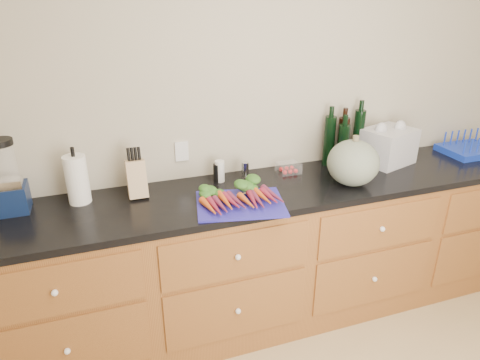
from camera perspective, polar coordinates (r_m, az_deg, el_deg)
name	(u,v)px	position (r m, az deg, el deg)	size (l,w,h in m)	color
wall_back	(272,113)	(2.75, 4.32, 8.96)	(4.10, 0.05, 2.60)	#BAB19A
cabinets	(288,253)	(2.83, 6.42, -9.65)	(3.60, 0.64, 0.90)	brown
countertop	(291,187)	(2.60, 6.85, -0.94)	(3.64, 0.62, 0.04)	black
cutting_board	(240,204)	(2.32, 0.04, -3.19)	(0.47, 0.35, 0.01)	#25219D
carrots	(238,196)	(2.34, -0.27, -2.14)	(0.40, 0.29, 0.06)	#E55B1A
squash	(353,163)	(2.61, 14.85, 2.23)	(0.30, 0.30, 0.27)	#5E6C5A
blender_appliance	(8,181)	(2.49, -28.52, -0.11)	(0.16, 0.16, 0.40)	#0E1D43
paper_towel	(77,180)	(2.46, -20.89, 0.05)	(0.12, 0.12, 0.27)	white
knife_block	(137,179)	(2.46, -13.62, 0.19)	(0.10, 0.10, 0.21)	tan
grinder_salt	(220,171)	(2.59, -2.72, 1.17)	(0.06, 0.06, 0.13)	white
grinder_pepper	(217,173)	(2.59, -3.08, 0.93)	(0.05, 0.05, 0.11)	black
canister_chrome	(245,170)	(2.64, 0.68, 1.33)	(0.05, 0.05, 0.10)	silver
tomato_box	(288,168)	(2.74, 6.48, 1.62)	(0.14, 0.11, 0.07)	white
bottles	(343,140)	(2.92, 13.63, 5.15)	(0.29, 0.15, 0.35)	black
grocery_bag	(388,146)	(3.03, 19.12, 4.30)	(0.32, 0.26, 0.23)	silver
dish_rack	(469,148)	(3.48, 28.24, 3.75)	(0.37, 0.29, 0.15)	#1533BA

